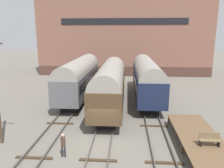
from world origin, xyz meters
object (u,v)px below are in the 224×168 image
at_px(train_car_brown, 110,83).
at_px(person_worker, 63,143).
at_px(train_car_navy, 146,77).
at_px(bench, 209,139).
at_px(train_car_grey, 79,76).

height_order(train_car_brown, person_worker, train_car_brown).
height_order(train_car_navy, bench, train_car_navy).
distance_m(train_car_grey, bench, 18.81).
distance_m(train_car_brown, person_worker, 11.20).
bearing_deg(train_car_brown, bench, -53.55).
xyz_separation_m(train_car_grey, train_car_brown, (4.48, -4.13, -0.03)).
bearing_deg(train_car_navy, bench, -78.05).
height_order(bench, person_worker, bench).
bearing_deg(train_car_navy, train_car_brown, -135.97).
bearing_deg(train_car_grey, person_worker, -82.32).
distance_m(train_car_brown, train_car_navy, 6.23).
bearing_deg(train_car_navy, train_car_grey, -178.75).
bearing_deg(train_car_brown, train_car_grey, 137.30).
distance_m(train_car_navy, person_worker, 16.72).
height_order(train_car_navy, person_worker, train_car_navy).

